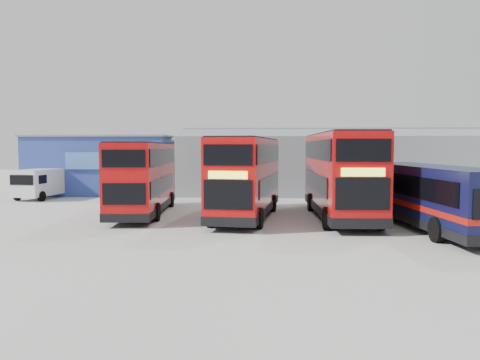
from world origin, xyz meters
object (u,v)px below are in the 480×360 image
(maintenance_shed, at_px, (348,164))
(double_decker_left, at_px, (144,179))
(double_decker_right, at_px, (340,176))
(double_decker_centre, at_px, (247,178))
(panel_van, at_px, (44,182))
(single_decker_blue, at_px, (432,198))
(office_block, at_px, (106,164))

(maintenance_shed, height_order, double_decker_left, maintenance_shed)
(double_decker_right, bearing_deg, double_decker_centre, 179.35)
(panel_van, bearing_deg, maintenance_shed, 23.81)
(double_decker_centre, xyz_separation_m, double_decker_right, (5.39, 0.03, 0.14))
(maintenance_shed, distance_m, single_decker_blue, 19.87)
(office_block, bearing_deg, double_decker_centre, -47.29)
(double_decker_right, bearing_deg, single_decker_blue, -42.16)
(double_decker_left, bearing_deg, double_decker_right, 172.00)
(office_block, relative_size, double_decker_right, 1.05)
(double_decker_centre, distance_m, single_decker_blue, 10.03)
(maintenance_shed, height_order, double_decker_right, maintenance_shed)
(panel_van, bearing_deg, double_decker_centre, -20.91)
(office_block, bearing_deg, panel_van, -123.81)
(single_decker_blue, bearing_deg, double_decker_left, -21.15)
(double_decker_right, bearing_deg, panel_van, 156.23)
(maintenance_shed, bearing_deg, double_decker_centre, -118.08)
(office_block, bearing_deg, single_decker_blue, -38.20)
(double_decker_centre, bearing_deg, double_decker_left, 179.39)
(maintenance_shed, relative_size, panel_van, 5.38)
(maintenance_shed, relative_size, double_decker_left, 2.90)
(office_block, distance_m, double_decker_centre, 19.56)
(double_decker_centre, bearing_deg, single_decker_blue, -12.98)
(maintenance_shed, xyz_separation_m, double_decker_right, (-3.35, -16.34, -0.15))
(double_decker_left, distance_m, single_decker_blue, 16.32)
(office_block, relative_size, maintenance_shed, 0.40)
(double_decker_right, bearing_deg, office_block, 141.44)
(double_decker_centre, height_order, panel_van, double_decker_centre)
(double_decker_right, height_order, single_decker_blue, double_decker_right)
(office_block, relative_size, double_decker_left, 1.17)
(maintenance_shed, distance_m, double_decker_right, 16.68)
(double_decker_centre, relative_size, single_decker_blue, 0.94)
(office_block, xyz_separation_m, panel_van, (-3.41, -5.08, -1.26))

